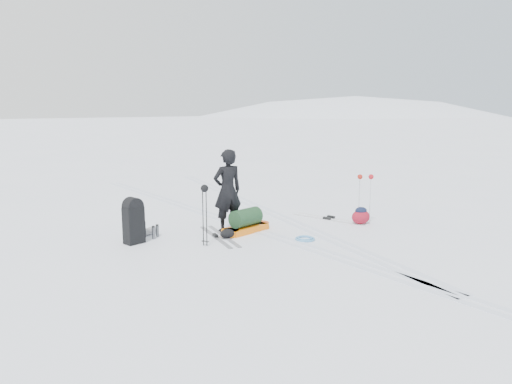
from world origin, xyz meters
TOP-DOWN VIEW (x-y plane):
  - ground at (0.00, 0.00)m, footprint 200.00×200.00m
  - ski_tracks at (0.61, 0.88)m, footprint 3.38×17.97m
  - skier at (-0.61, 0.51)m, footprint 0.71×0.49m
  - pulk_sled at (-0.29, 0.24)m, footprint 1.46×0.74m
  - expedition_rucksack at (-2.71, 0.76)m, footprint 0.93×0.84m
  - ski_poles_black at (-1.59, -0.27)m, footprint 0.16×0.16m
  - ski_poles_silver at (2.56, -0.65)m, footprint 0.34×0.27m
  - touring_skis_grey at (-1.01, 0.19)m, footprint 0.62×1.99m
  - touring_skis_white at (2.14, 0.16)m, footprint 0.92×2.02m
  - rope_coil at (0.43, -1.02)m, footprint 0.49×0.49m
  - small_daypack at (2.46, -0.64)m, footprint 0.50×0.38m
  - thermos_pair at (-2.22, 0.89)m, footprint 0.23×0.23m
  - stuff_sack at (-0.92, -0.01)m, footprint 0.34×0.26m

SIDE VIEW (x-z plane):
  - ground at x=0.00m, z-range 0.00..0.00m
  - ski_tracks at x=0.61m, z-range 0.00..0.01m
  - touring_skis_grey at x=-1.01m, z-range -0.02..0.05m
  - touring_skis_white at x=2.14m, z-range -0.02..0.05m
  - rope_coil at x=0.43m, z-range 0.00..0.05m
  - stuff_sack at x=-0.92m, z-range 0.00..0.21m
  - thermos_pair at x=-2.22m, z-range -0.01..0.28m
  - small_daypack at x=2.46m, z-range -0.01..0.41m
  - pulk_sled at x=-0.29m, z-range -0.06..0.48m
  - expedition_rucksack at x=-2.71m, z-range -0.04..0.95m
  - skier at x=-0.61m, z-range 0.00..1.89m
  - ski_poles_silver at x=2.56m, z-range 0.41..1.63m
  - ski_poles_black at x=-1.59m, z-range 0.41..1.69m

